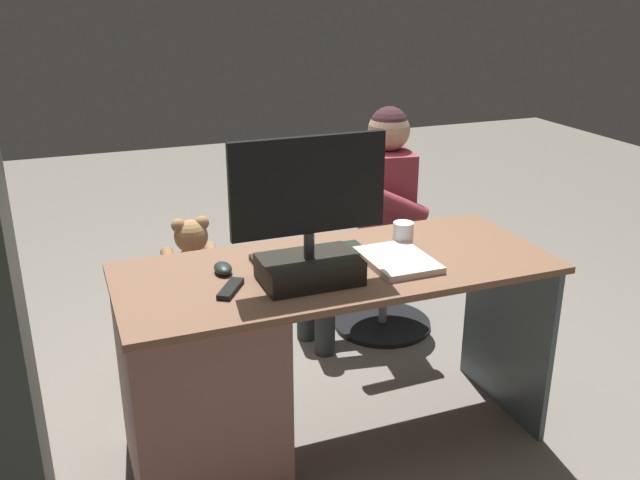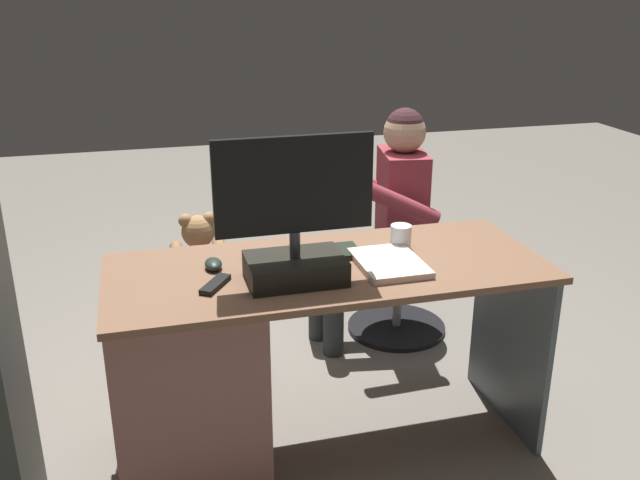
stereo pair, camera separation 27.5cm
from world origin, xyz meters
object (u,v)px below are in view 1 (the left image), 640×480
(cup, at_px, (403,234))
(person, at_px, (372,206))
(keyboard, at_px, (310,256))
(computer_mouse, at_px, (223,268))
(desk, at_px, (228,373))
(visitor_chair, at_px, (384,281))
(office_chair_teddy, at_px, (198,331))
(monitor, at_px, (309,234))
(teddy_bear, at_px, (192,259))
(tv_remote, at_px, (231,289))

(cup, bearing_deg, person, -105.97)
(keyboard, distance_m, computer_mouse, 0.33)
(desk, bearing_deg, visitor_chair, -141.14)
(keyboard, height_order, visitor_chair, keyboard)
(cup, distance_m, office_chair_teddy, 1.06)
(monitor, distance_m, office_chair_teddy, 1.04)
(desk, height_order, visitor_chair, desk)
(desk, distance_m, person, 1.25)
(keyboard, xyz_separation_m, person, (-0.58, -0.71, -0.09))
(desk, distance_m, computer_mouse, 0.38)
(monitor, height_order, person, monitor)
(keyboard, xyz_separation_m, visitor_chair, (-0.67, -0.72, -0.51))
(monitor, height_order, teddy_bear, monitor)
(office_chair_teddy, bearing_deg, cup, 141.92)
(keyboard, distance_m, visitor_chair, 1.11)
(desk, distance_m, office_chair_teddy, 0.67)
(desk, xyz_separation_m, teddy_bear, (-0.02, -0.66, 0.18))
(desk, distance_m, visitor_chair, 1.31)
(visitor_chair, bearing_deg, office_chair_teddy, 9.44)
(desk, xyz_separation_m, visitor_chair, (-1.01, -0.82, -0.15))
(tv_remote, distance_m, office_chair_teddy, 0.90)
(office_chair_teddy, bearing_deg, desk, 88.40)
(keyboard, relative_size, teddy_bear, 1.25)
(office_chair_teddy, bearing_deg, tv_remote, 89.06)
(tv_remote, xyz_separation_m, person, (-0.92, -0.88, -0.09))
(desk, xyz_separation_m, person, (-0.93, -0.80, 0.27))
(monitor, relative_size, computer_mouse, 5.45)
(keyboard, xyz_separation_m, teddy_bear, (0.33, -0.57, -0.18))
(person, bearing_deg, keyboard, 50.67)
(tv_remote, xyz_separation_m, teddy_bear, (-0.01, -0.74, -0.18))
(cup, bearing_deg, monitor, 22.80)
(teddy_bear, bearing_deg, visitor_chair, -171.26)
(computer_mouse, height_order, person, person)
(desk, distance_m, monitor, 0.59)
(keyboard, height_order, cup, cup)
(cup, distance_m, teddy_bear, 0.93)
(visitor_chair, bearing_deg, tv_remote, 41.68)
(office_chair_teddy, xyz_separation_m, person, (-0.91, -0.15, 0.43))
(monitor, bearing_deg, cup, -157.20)
(office_chair_teddy, relative_size, teddy_bear, 1.69)
(keyboard, distance_m, cup, 0.38)
(desk, height_order, tv_remote, tv_remote)
(visitor_chair, bearing_deg, desk, 38.86)
(office_chair_teddy, bearing_deg, keyboard, 120.34)
(monitor, distance_m, keyboard, 0.25)
(computer_mouse, relative_size, cup, 1.09)
(teddy_bear, height_order, visitor_chair, teddy_bear)
(tv_remote, height_order, person, person)
(cup, bearing_deg, office_chair_teddy, -38.08)
(desk, bearing_deg, computer_mouse, -104.19)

